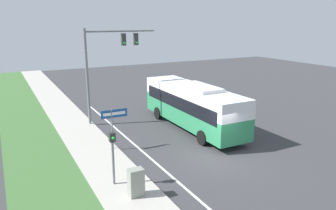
% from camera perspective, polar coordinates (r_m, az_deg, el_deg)
% --- Properties ---
extents(ground_plane, '(80.00, 80.00, 0.00)m').
position_cam_1_polar(ground_plane, '(19.57, 8.91, -9.02)').
color(ground_plane, '#38383A').
extents(sidewalk, '(2.80, 80.00, 0.12)m').
position_cam_1_polar(sidewalk, '(16.88, -8.69, -12.81)').
color(sidewalk, '#ADA89E').
rests_on(sidewalk, ground_plane).
extents(grass_verge, '(3.60, 80.00, 0.10)m').
position_cam_1_polar(grass_verge, '(16.28, -19.73, -14.70)').
color(grass_verge, '#3D6633').
rests_on(grass_verge, ground_plane).
extents(lane_divider_near, '(0.14, 30.00, 0.01)m').
position_cam_1_polar(lane_divider_near, '(17.81, -0.62, -11.30)').
color(lane_divider_near, silver).
rests_on(lane_divider_near, ground_plane).
extents(bus, '(2.72, 10.36, 3.34)m').
position_cam_1_polar(bus, '(23.91, 4.29, 0.22)').
color(bus, '#2D8956').
rests_on(bus, ground_plane).
extents(signal_gantry, '(5.58, 0.41, 7.21)m').
position_cam_1_polar(signal_gantry, '(25.09, -10.60, 8.16)').
color(signal_gantry, slate).
rests_on(signal_gantry, ground_plane).
extents(pedestrian_signal, '(0.28, 0.34, 2.74)m').
position_cam_1_polar(pedestrian_signal, '(15.70, -9.61, -7.68)').
color(pedestrian_signal, slate).
rests_on(pedestrian_signal, ground_plane).
extents(street_sign, '(1.65, 0.08, 2.62)m').
position_cam_1_polar(street_sign, '(20.06, -9.49, -2.56)').
color(street_sign, slate).
rests_on(street_sign, ground_plane).
extents(utility_cabinet, '(0.67, 0.48, 1.29)m').
position_cam_1_polar(utility_cabinet, '(15.05, -5.60, -13.27)').
color(utility_cabinet, gray).
rests_on(utility_cabinet, sidewalk).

